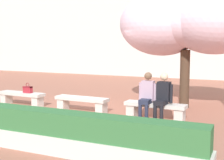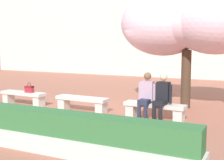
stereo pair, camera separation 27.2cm
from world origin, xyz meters
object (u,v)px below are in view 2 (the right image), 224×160
(cherry_tree_main, at_px, (188,22))
(stone_bench_west_end, at_px, (23,96))
(person_seated_right, at_px, (162,95))
(stone_bench_near_west, at_px, (82,102))
(person_seated_left, at_px, (146,94))
(stone_bench_center, at_px, (154,109))
(handbag, at_px, (29,89))

(cherry_tree_main, bearing_deg, stone_bench_west_end, -157.29)
(stone_bench_west_end, bearing_deg, person_seated_right, -0.63)
(stone_bench_near_west, bearing_deg, person_seated_left, -1.46)
(stone_bench_center, distance_m, person_seated_left, 0.46)
(stone_bench_near_west, xyz_separation_m, handbag, (-2.03, -0.03, 0.28))
(handbag, xyz_separation_m, cherry_tree_main, (4.73, 2.14, 2.18))
(person_seated_right, bearing_deg, stone_bench_west_end, 179.37)
(stone_bench_center, bearing_deg, stone_bench_near_west, 180.00)
(person_seated_right, bearing_deg, person_seated_left, -179.96)
(stone_bench_center, bearing_deg, cherry_tree_main, 79.94)
(stone_bench_west_end, height_order, stone_bench_near_west, same)
(handbag, height_order, cherry_tree_main, cherry_tree_main)
(person_seated_right, xyz_separation_m, handbag, (-4.58, 0.02, -0.12))
(stone_bench_near_west, relative_size, person_seated_right, 1.34)
(stone_bench_near_west, xyz_separation_m, stone_bench_center, (2.33, 0.00, 0.00))
(stone_bench_near_west, height_order, handbag, handbag)
(stone_bench_center, distance_m, handbag, 4.37)
(stone_bench_near_west, distance_m, handbag, 2.05)
(stone_bench_near_west, bearing_deg, stone_bench_center, 0.00)
(stone_bench_west_end, height_order, stone_bench_center, same)
(person_seated_left, height_order, cherry_tree_main, cherry_tree_main)
(stone_bench_west_end, bearing_deg, handbag, -5.59)
(person_seated_left, xyz_separation_m, cherry_tree_main, (0.60, 2.16, 2.06))
(stone_bench_west_end, relative_size, person_seated_right, 1.34)
(person_seated_left, xyz_separation_m, person_seated_right, (0.44, 0.00, 0.00))
(stone_bench_west_end, xyz_separation_m, handbag, (0.30, -0.03, 0.28))
(stone_bench_near_west, height_order, person_seated_left, person_seated_left)
(person_seated_left, distance_m, person_seated_right, 0.44)
(stone_bench_west_end, xyz_separation_m, stone_bench_near_west, (2.33, 0.00, 0.00))
(stone_bench_west_end, xyz_separation_m, person_seated_right, (4.88, -0.05, 0.40))
(stone_bench_near_west, bearing_deg, cherry_tree_main, 37.93)
(stone_bench_west_end, bearing_deg, cherry_tree_main, 22.71)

